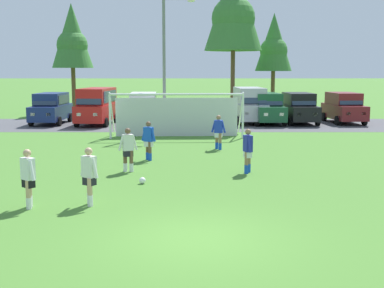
{
  "coord_description": "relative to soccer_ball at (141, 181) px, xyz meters",
  "views": [
    {
      "loc": [
        -0.09,
        -10.91,
        3.77
      ],
      "look_at": [
        -0.03,
        7.16,
        1.11
      ],
      "focal_mm": 47.19,
      "sensor_mm": 36.0,
      "label": 1
    }
  ],
  "objects": [
    {
      "name": "ground_plane",
      "position": [
        1.75,
        9.45,
        -0.11
      ],
      "size": [
        400.0,
        400.0,
        0.0
      ],
      "primitive_type": "plane",
      "color": "#477A2D"
    },
    {
      "name": "parking_lot_strip",
      "position": [
        1.75,
        18.26,
        -0.11
      ],
      "size": [
        52.0,
        8.4,
        0.01
      ],
      "primitive_type": "cube",
      "color": "#4C4C51",
      "rests_on": "ground"
    },
    {
      "name": "soccer_ball",
      "position": [
        0.0,
        0.0,
        0.0
      ],
      "size": [
        0.22,
        0.22,
        0.22
      ],
      "color": "white",
      "rests_on": "ground"
    },
    {
      "name": "soccer_goal",
      "position": [
        0.79,
        12.01,
        1.18
      ],
      "size": [
        7.48,
        2.19,
        2.57
      ],
      "color": "white",
      "rests_on": "ground"
    },
    {
      "name": "player_striker_near",
      "position": [
        -0.16,
        4.45,
        0.71
      ],
      "size": [
        0.66,
        0.46,
        1.64
      ],
      "color": "brown",
      "rests_on": "ground"
    },
    {
      "name": "player_midfield_center",
      "position": [
        3.71,
        1.79,
        0.71
      ],
      "size": [
        0.34,
        0.75,
        1.64
      ],
      "color": "#936B4C",
      "rests_on": "ground"
    },
    {
      "name": "player_defender_far",
      "position": [
        -0.72,
        2.03,
        0.71
      ],
      "size": [
        0.73,
        0.38,
        1.64
      ],
      "color": "brown",
      "rests_on": "ground"
    },
    {
      "name": "player_winger_left",
      "position": [
        2.92,
        7.36,
        0.71
      ],
      "size": [
        0.71,
        0.39,
        1.64
      ],
      "color": "#936B4C",
      "rests_on": "ground"
    },
    {
      "name": "player_winger_right",
      "position": [
        -2.83,
        -2.97,
        0.71
      ],
      "size": [
        0.56,
        0.6,
        1.64
      ],
      "color": "tan",
      "rests_on": "ground"
    },
    {
      "name": "player_trailing_back",
      "position": [
        -1.22,
        -2.67,
        0.71
      ],
      "size": [
        0.62,
        0.53,
        1.64
      ],
      "color": "tan",
      "rests_on": "ground"
    },
    {
      "name": "parked_car_slot_far_left",
      "position": [
        -8.24,
        18.89,
        1.0
      ],
      "size": [
        2.22,
        4.64,
        2.16
      ],
      "color": "navy",
      "rests_on": "ground"
    },
    {
      "name": "parked_car_slot_left",
      "position": [
        -4.91,
        18.32,
        1.23
      ],
      "size": [
        2.47,
        4.93,
        2.52
      ],
      "color": "red",
      "rests_on": "ground"
    },
    {
      "name": "parked_car_slot_center_left",
      "position": [
        -1.82,
        19.45,
        1.0
      ],
      "size": [
        2.26,
        4.66,
        2.16
      ],
      "color": "silver",
      "rests_on": "ground"
    },
    {
      "name": "parked_car_slot_center",
      "position": [
        1.71,
        18.32,
        0.77
      ],
      "size": [
        2.14,
        4.25,
        1.72
      ],
      "color": "tan",
      "rests_on": "ground"
    },
    {
      "name": "parked_car_slot_center_right",
      "position": [
        5.76,
        19.45,
        1.23
      ],
      "size": [
        2.36,
        4.88,
        2.52
      ],
      "color": "#B2B2BC",
      "rests_on": "ground"
    },
    {
      "name": "parked_car_slot_right",
      "position": [
        6.86,
        18.88,
        1.0
      ],
      "size": [
        2.39,
        4.73,
        2.16
      ],
      "color": "#194C2D",
      "rests_on": "ground"
    },
    {
      "name": "parked_car_slot_far_right",
      "position": [
        9.19,
        19.05,
        1.0
      ],
      "size": [
        2.29,
        4.68,
        2.16
      ],
      "color": "black",
      "rests_on": "ground"
    },
    {
      "name": "parked_car_slot_end",
      "position": [
        12.5,
        19.49,
        1.0
      ],
      "size": [
        2.35,
        4.71,
        2.16
      ],
      "color": "maroon",
      "rests_on": "ground"
    },
    {
      "name": "tree_left_edge",
      "position": [
        -8.73,
        27.99,
        6.38
      ],
      "size": [
        3.55,
        3.55,
        9.46
      ],
      "color": "brown",
      "rests_on": "ground"
    },
    {
      "name": "tree_mid_left",
      "position": [
        5.1,
        26.49,
        8.76
      ],
      "size": [
        4.83,
        4.83,
        12.89
      ],
      "color": "brown",
      "rests_on": "ground"
    },
    {
      "name": "tree_center_back",
      "position": [
        8.99,
        29.49,
        5.92
      ],
      "size": [
        3.3,
        3.3,
        8.79
      ],
      "color": "brown",
      "rests_on": "ground"
    },
    {
      "name": "street_lamp",
      "position": [
        0.18,
        13.54,
        3.99
      ],
      "size": [
        2.0,
        0.32,
        7.92
      ],
      "color": "slate",
      "rests_on": "ground"
    }
  ]
}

